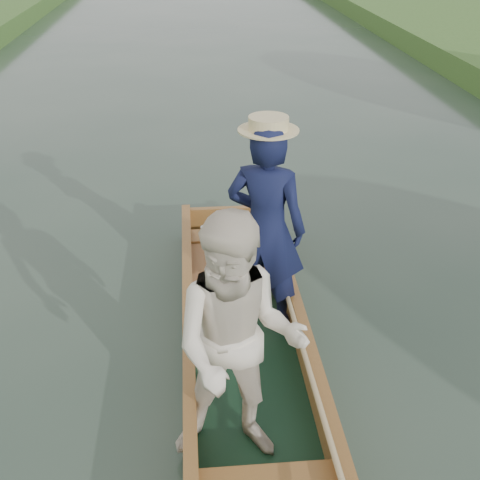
{
  "coord_description": "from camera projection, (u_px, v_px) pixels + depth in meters",
  "views": [
    {
      "loc": [
        -0.43,
        -4.29,
        3.63
      ],
      "look_at": [
        0.0,
        0.6,
        0.95
      ],
      "focal_mm": 45.0,
      "sensor_mm": 36.0,
      "label": 1
    }
  ],
  "objects": [
    {
      "name": "ground",
      "position": [
        246.0,
        362.0,
        5.52
      ],
      "size": [
        120.0,
        120.0,
        0.0
      ],
      "primitive_type": "plane",
      "color": "#283D30",
      "rests_on": "ground"
    },
    {
      "name": "punt",
      "position": [
        247.0,
        308.0,
        4.91
      ],
      "size": [
        1.34,
        5.0,
        2.12
      ],
      "color": "#13311C",
      "rests_on": "ground"
    }
  ]
}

